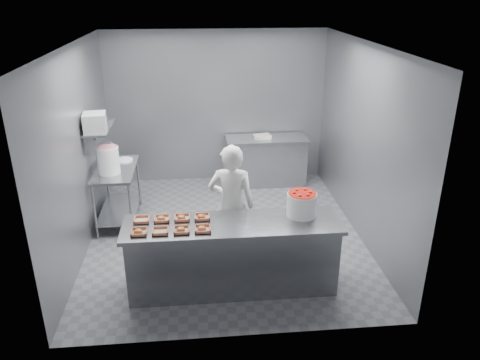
% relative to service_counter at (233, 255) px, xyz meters
% --- Properties ---
extents(floor, '(4.50, 4.50, 0.00)m').
position_rel_service_counter_xyz_m(floor, '(0.00, 1.35, -0.45)').
color(floor, '#4C4C51').
rests_on(floor, ground).
extents(ceiling, '(4.50, 4.50, 0.00)m').
position_rel_service_counter_xyz_m(ceiling, '(0.00, 1.35, 2.35)').
color(ceiling, white).
rests_on(ceiling, wall_back).
extents(wall_back, '(4.00, 0.04, 2.80)m').
position_rel_service_counter_xyz_m(wall_back, '(0.00, 3.60, 0.95)').
color(wall_back, slate).
rests_on(wall_back, ground).
extents(wall_left, '(0.04, 4.50, 2.80)m').
position_rel_service_counter_xyz_m(wall_left, '(-2.00, 1.35, 0.95)').
color(wall_left, slate).
rests_on(wall_left, ground).
extents(wall_right, '(0.04, 4.50, 2.80)m').
position_rel_service_counter_xyz_m(wall_right, '(2.00, 1.35, 0.95)').
color(wall_right, slate).
rests_on(wall_right, ground).
extents(service_counter, '(2.60, 0.70, 0.90)m').
position_rel_service_counter_xyz_m(service_counter, '(0.00, 0.00, 0.00)').
color(service_counter, slate).
rests_on(service_counter, ground).
extents(prep_table, '(0.60, 1.20, 0.90)m').
position_rel_service_counter_xyz_m(prep_table, '(-1.65, 1.95, 0.14)').
color(prep_table, slate).
rests_on(prep_table, ground).
extents(back_counter, '(1.50, 0.60, 0.90)m').
position_rel_service_counter_xyz_m(back_counter, '(0.90, 3.25, -0.00)').
color(back_counter, slate).
rests_on(back_counter, ground).
extents(wall_shelf, '(0.35, 0.90, 0.03)m').
position_rel_service_counter_xyz_m(wall_shelf, '(-1.82, 1.95, 1.10)').
color(wall_shelf, slate).
rests_on(wall_shelf, wall_left).
extents(tray_0, '(0.19, 0.18, 0.06)m').
position_rel_service_counter_xyz_m(tray_0, '(-1.08, -0.15, 0.47)').
color(tray_0, tan).
rests_on(tray_0, service_counter).
extents(tray_1, '(0.19, 0.18, 0.04)m').
position_rel_service_counter_xyz_m(tray_1, '(-0.83, -0.15, 0.47)').
color(tray_1, tan).
rests_on(tray_1, service_counter).
extents(tray_2, '(0.19, 0.18, 0.06)m').
position_rel_service_counter_xyz_m(tray_2, '(-0.60, -0.15, 0.47)').
color(tray_2, tan).
rests_on(tray_2, service_counter).
extents(tray_3, '(0.19, 0.18, 0.06)m').
position_rel_service_counter_xyz_m(tray_3, '(-0.36, -0.15, 0.47)').
color(tray_3, tan).
rests_on(tray_3, service_counter).
extents(tray_4, '(0.19, 0.18, 0.04)m').
position_rel_service_counter_xyz_m(tray_4, '(-1.07, 0.15, 0.47)').
color(tray_4, tan).
rests_on(tray_4, service_counter).
extents(tray_5, '(0.19, 0.18, 0.06)m').
position_rel_service_counter_xyz_m(tray_5, '(-0.84, 0.15, 0.47)').
color(tray_5, tan).
rests_on(tray_5, service_counter).
extents(tray_6, '(0.19, 0.18, 0.06)m').
position_rel_service_counter_xyz_m(tray_6, '(-0.60, 0.15, 0.47)').
color(tray_6, tan).
rests_on(tray_6, service_counter).
extents(tray_7, '(0.19, 0.18, 0.06)m').
position_rel_service_counter_xyz_m(tray_7, '(-0.36, 0.15, 0.47)').
color(tray_7, tan).
rests_on(tray_7, service_counter).
extents(worker, '(0.68, 0.52, 1.68)m').
position_rel_service_counter_xyz_m(worker, '(0.04, 0.60, 0.38)').
color(worker, silver).
rests_on(worker, ground).
extents(strawberry_tub, '(0.36, 0.36, 0.30)m').
position_rel_service_counter_xyz_m(strawberry_tub, '(0.85, 0.12, 0.61)').
color(strawberry_tub, white).
rests_on(strawberry_tub, service_counter).
extents(glaze_bucket, '(0.34, 0.32, 0.49)m').
position_rel_service_counter_xyz_m(glaze_bucket, '(-1.70, 1.76, 0.66)').
color(glaze_bucket, white).
rests_on(glaze_bucket, prep_table).
extents(bucket_lid, '(0.29, 0.29, 0.02)m').
position_rel_service_counter_xyz_m(bucket_lid, '(-1.56, 2.28, 0.46)').
color(bucket_lid, white).
rests_on(bucket_lid, prep_table).
extents(rag, '(0.15, 0.13, 0.02)m').
position_rel_service_counter_xyz_m(rag, '(-1.53, 2.29, 0.46)').
color(rag, '#CCB28C').
rests_on(rag, prep_table).
extents(appliance, '(0.35, 0.39, 0.27)m').
position_rel_service_counter_xyz_m(appliance, '(-1.82, 1.71, 1.25)').
color(appliance, gray).
rests_on(appliance, wall_shelf).
extents(paper_stack, '(0.31, 0.23, 0.06)m').
position_rel_service_counter_xyz_m(paper_stack, '(0.81, 3.25, 0.48)').
color(paper_stack, silver).
rests_on(paper_stack, back_counter).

